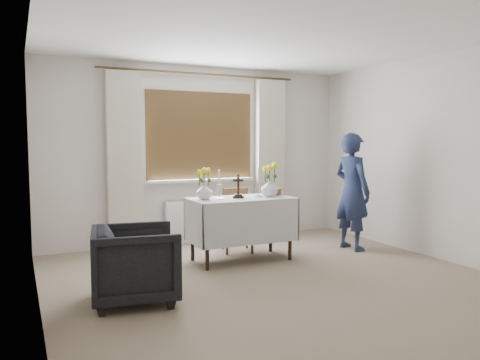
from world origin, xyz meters
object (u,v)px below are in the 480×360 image
object	(u,v)px
altar_table	(241,229)
wooden_chair	(237,220)
flower_vase_right	(269,188)
wooden_cross	(238,186)
flower_vase_left	(204,191)
person	(352,191)
armchair	(136,264)

from	to	relation	value
altar_table	wooden_chair	size ratio (longest dim) A/B	1.50
wooden_chair	flower_vase_right	world-z (taller)	flower_vase_right
altar_table	wooden_cross	size ratio (longest dim) A/B	4.37
flower_vase_left	flower_vase_right	world-z (taller)	flower_vase_right
wooden_cross	flower_vase_right	xyz separation A→B (m)	(0.41, -0.03, -0.03)
altar_table	person	world-z (taller)	person
altar_table	person	distance (m)	1.63
wooden_cross	person	bearing A→B (deg)	20.14
wooden_cross	armchair	bearing A→B (deg)	-124.44
altar_table	flower_vase_right	distance (m)	0.61
person	wooden_cross	distance (m)	1.63
wooden_chair	armchair	bearing A→B (deg)	-126.13
wooden_chair	armchair	xyz separation A→B (m)	(-1.64, -1.34, -0.07)
altar_table	armchair	distance (m)	1.74
person	flower_vase_left	xyz separation A→B (m)	(-2.04, 0.15, 0.08)
flower_vase_left	flower_vase_right	xyz separation A→B (m)	(0.82, -0.08, 0.01)
armchair	flower_vase_left	world-z (taller)	flower_vase_left
wooden_chair	flower_vase_left	xyz separation A→B (m)	(-0.61, -0.40, 0.45)
wooden_chair	person	distance (m)	1.57
person	flower_vase_left	bearing A→B (deg)	79.50
altar_table	flower_vase_left	size ratio (longest dim) A/B	6.39
wooden_chair	flower_vase_left	bearing A→B (deg)	-132.46
armchair	altar_table	bearing A→B (deg)	-49.65
person	wooden_cross	xyz separation A→B (m)	(-1.63, 0.10, 0.13)
armchair	flower_vase_right	xyz separation A→B (m)	(1.85, 0.86, 0.53)
flower_vase_right	altar_table	bearing A→B (deg)	174.04
wooden_chair	armchair	distance (m)	2.12
flower_vase_left	flower_vase_right	size ratio (longest dim) A/B	0.90
armchair	flower_vase_left	size ratio (longest dim) A/B	3.88
armchair	person	distance (m)	3.20
armchair	flower_vase_right	bearing A→B (deg)	-55.84
wooden_cross	flower_vase_left	distance (m)	0.42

